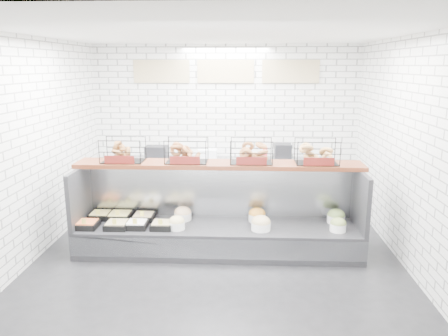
{
  "coord_description": "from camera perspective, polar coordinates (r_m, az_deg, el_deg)",
  "views": [
    {
      "loc": [
        0.36,
        -5.55,
        2.62
      ],
      "look_at": [
        0.08,
        0.45,
        1.2
      ],
      "focal_mm": 35.0,
      "sensor_mm": 36.0,
      "label": 1
    }
  ],
  "objects": [
    {
      "name": "room_shell",
      "position": [
        6.19,
        -0.65,
        8.13
      ],
      "size": [
        5.02,
        5.51,
        3.01
      ],
      "color": "white",
      "rests_on": "ground"
    },
    {
      "name": "bagel_shelf",
      "position": [
        6.21,
        -0.64,
        1.78
      ],
      "size": [
        4.1,
        0.5,
        0.4
      ],
      "color": "#441C0E",
      "rests_on": "display_case"
    },
    {
      "name": "prep_counter",
      "position": [
        8.27,
        0.07,
        -1.74
      ],
      "size": [
        4.0,
        0.6,
        1.2
      ],
      "color": "#93969B",
      "rests_on": "ground"
    },
    {
      "name": "display_case",
      "position": [
        6.34,
        -0.92,
        -7.87
      ],
      "size": [
        4.0,
        0.9,
        1.2
      ],
      "color": "black",
      "rests_on": "ground"
    },
    {
      "name": "ground",
      "position": [
        6.15,
        -0.93,
        -11.88
      ],
      "size": [
        5.5,
        5.5,
        0.0
      ],
      "primitive_type": "plane",
      "color": "black",
      "rests_on": "ground"
    }
  ]
}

